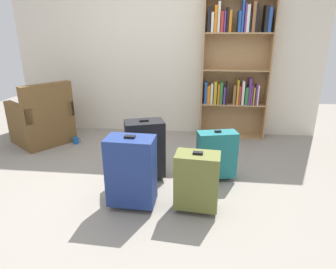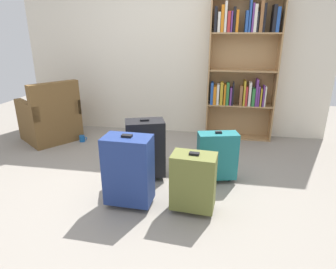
# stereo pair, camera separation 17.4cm
# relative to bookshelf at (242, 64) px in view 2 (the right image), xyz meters

# --- Properties ---
(ground_plane) EXTENTS (8.22, 8.22, 0.00)m
(ground_plane) POSITION_rel_bookshelf_xyz_m (-1.03, -1.75, -1.11)
(ground_plane) COLOR gray
(back_wall) EXTENTS (4.70, 0.10, 2.60)m
(back_wall) POSITION_rel_bookshelf_xyz_m (-1.03, 0.18, 0.19)
(back_wall) COLOR beige
(back_wall) RESTS_ON ground
(bookshelf) EXTENTS (0.97, 0.25, 2.04)m
(bookshelf) POSITION_rel_bookshelf_xyz_m (0.00, 0.00, 0.00)
(bookshelf) COLOR #A87F51
(bookshelf) RESTS_ON ground
(armchair) EXTENTS (0.98, 0.98, 0.90)m
(armchair) POSITION_rel_bookshelf_xyz_m (-2.76, -0.58, -0.79)
(armchair) COLOR brown
(armchair) RESTS_ON ground
(mug) EXTENTS (0.12, 0.08, 0.10)m
(mug) POSITION_rel_bookshelf_xyz_m (-2.28, -0.60, -1.06)
(mug) COLOR #1959A5
(mug) RESTS_ON ground
(suitcase_olive) EXTENTS (0.41, 0.27, 0.58)m
(suitcase_olive) POSITION_rel_bookshelf_xyz_m (-0.49, -2.08, -0.81)
(suitcase_olive) COLOR brown
(suitcase_olive) RESTS_ON ground
(suitcase_navy_blue) EXTENTS (0.44, 0.28, 0.71)m
(suitcase_navy_blue) POSITION_rel_bookshelf_xyz_m (-1.08, -2.09, -0.74)
(suitcase_navy_blue) COLOR navy
(suitcase_navy_blue) RESTS_ON ground
(suitcase_black) EXTENTS (0.47, 0.37, 0.70)m
(suitcase_black) POSITION_rel_bookshelf_xyz_m (-1.06, -1.54, -0.75)
(suitcase_black) COLOR black
(suitcase_black) RESTS_ON ground
(suitcase_teal) EXTENTS (0.45, 0.28, 0.58)m
(suitcase_teal) POSITION_rel_bookshelf_xyz_m (-0.29, -1.48, -0.81)
(suitcase_teal) COLOR #19666B
(suitcase_teal) RESTS_ON ground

